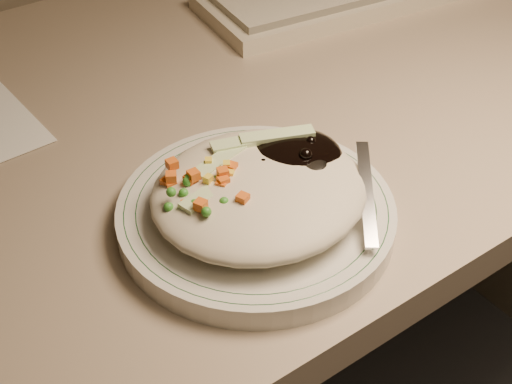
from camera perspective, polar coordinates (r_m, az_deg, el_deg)
desk at (r=0.94m, az=-3.21°, el=-2.77°), size 1.40×0.70×0.74m
plate at (r=0.64m, az=0.00°, el=-1.80°), size 0.25×0.25×0.02m
plate_rim at (r=0.63m, az=-0.00°, el=-1.12°), size 0.23×0.23×0.00m
meal at (r=0.62m, az=0.37°, el=0.51°), size 0.21×0.19×0.05m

